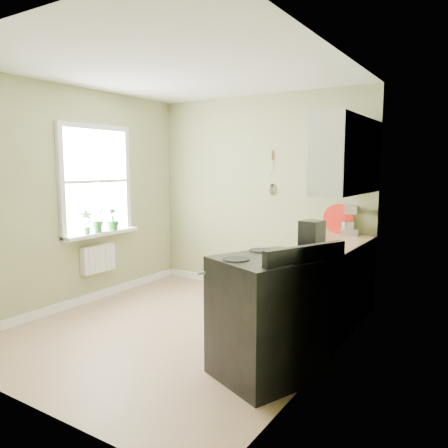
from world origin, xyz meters
The scene contains 21 objects.
floor centered at (0.00, 0.00, -0.01)m, with size 3.20×3.60×0.02m, color tan.
ceiling centered at (0.00, 0.00, 2.71)m, with size 3.20×3.60×0.02m, color white.
wall_back centered at (0.00, 1.81, 1.35)m, with size 3.20×0.02×2.70m, color tan.
wall_left centered at (-1.61, 0.00, 1.35)m, with size 0.02×3.60×2.70m, color tan.
wall_right centered at (1.61, 0.00, 1.35)m, with size 0.02×3.60×2.70m, color tan.
base_cabinets centered at (1.30, 1.00, 0.43)m, with size 0.60×1.60×0.87m, color silver.
countertop centered at (1.29, 1.00, 0.89)m, with size 0.64×1.60×0.04m, color tan.
upper_cabinets centered at (1.43, 1.10, 1.85)m, with size 0.35×1.40×0.80m, color silver.
window centered at (-1.58, 0.30, 1.55)m, with size 0.06×1.14×1.44m.
window_sill centered at (-1.51, 0.30, 0.88)m, with size 0.18×1.14×0.04m, color white.
radiator centered at (-1.54, 0.25, 0.55)m, with size 0.12×0.50×0.35m, color white.
wall_utensils centered at (0.20, 1.78, 1.56)m, with size 0.02×0.14×0.58m.
stove centered at (1.28, -0.43, 0.51)m, with size 1.01×1.03×1.13m.
stand_mixer centered at (1.29, 1.74, 1.08)m, with size 0.28×0.37×0.40m.
kettle centered at (1.08, 1.19, 1.01)m, with size 0.19×0.11×0.19m.
coffee_maker centered at (1.35, 0.30, 1.06)m, with size 0.21×0.23×0.33m.
red_tray centered at (1.15, 1.72, 1.10)m, with size 0.37×0.37×0.02m, color red.
jar centered at (1.05, 0.95, 0.95)m, with size 0.08×0.08×0.08m.
plant_a centered at (-1.50, 0.06, 1.06)m, with size 0.16×0.11×0.31m, color #297525.
plant_b centered at (-1.50, 0.25, 1.07)m, with size 0.18×0.15×0.33m, color #297525.
plant_c centered at (-1.50, 0.49, 1.05)m, with size 0.17×0.17×0.30m, color #297525.
Camera 1 is at (2.83, -3.56, 1.74)m, focal length 35.00 mm.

